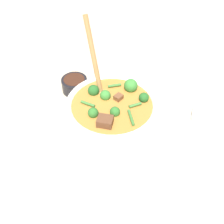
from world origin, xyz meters
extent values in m
plane|color=#C6B293|center=(0.00, 0.00, 0.00)|extent=(4.00, 4.00, 0.00)
cylinder|color=white|center=(0.00, 0.00, 0.04)|extent=(0.23, 0.23, 0.08)
torus|color=white|center=(0.00, 0.00, 0.08)|extent=(0.23, 0.23, 0.02)
cylinder|color=#B27533|center=(0.00, 0.00, 0.06)|extent=(0.20, 0.20, 0.05)
sphere|color=#387F33|center=(-0.02, -0.02, 0.09)|extent=(0.03, 0.03, 0.03)
cylinder|color=#6B9956|center=(-0.02, -0.02, 0.07)|extent=(0.01, 0.01, 0.01)
sphere|color=#2D6B28|center=(0.03, 0.02, 0.09)|extent=(0.02, 0.02, 0.02)
cylinder|color=#6B9956|center=(0.03, 0.02, 0.08)|extent=(0.01, 0.01, 0.01)
sphere|color=#2D6B28|center=(0.05, -0.03, 0.09)|extent=(0.03, 0.03, 0.03)
cylinder|color=#6B9956|center=(0.05, -0.03, 0.08)|extent=(0.01, 0.01, 0.01)
sphere|color=#387F33|center=(-0.07, 0.03, 0.10)|extent=(0.04, 0.04, 0.04)
cylinder|color=#6B9956|center=(-0.07, 0.03, 0.07)|extent=(0.01, 0.01, 0.02)
sphere|color=#235B23|center=(-0.04, 0.07, 0.09)|extent=(0.03, 0.03, 0.03)
cylinder|color=#6B9956|center=(-0.04, 0.07, 0.08)|extent=(0.01, 0.01, 0.01)
sphere|color=#235B23|center=(-0.03, -0.06, 0.09)|extent=(0.03, 0.03, 0.03)
cylinder|color=#6B9956|center=(-0.03, -0.06, 0.07)|extent=(0.01, 0.01, 0.01)
cube|color=brown|center=(-0.02, 0.01, 0.09)|extent=(0.03, 0.02, 0.02)
cube|color=brown|center=(0.07, 0.01, 0.09)|extent=(0.03, 0.04, 0.03)
cylinder|color=#3D7533|center=(0.03, 0.06, 0.09)|extent=(0.05, 0.03, 0.01)
cylinder|color=#3D7533|center=(-0.06, -0.01, 0.09)|extent=(0.02, 0.03, 0.01)
cylinder|color=#3D7533|center=(0.02, -0.05, 0.09)|extent=(0.01, 0.04, 0.01)
cylinder|color=#3D7533|center=(-0.01, 0.06, 0.09)|extent=(0.03, 0.03, 0.01)
ellipsoid|color=#A87A47|center=(-0.04, -0.04, 0.08)|extent=(0.04, 0.03, 0.01)
cylinder|color=#A87A47|center=(-0.06, -0.06, 0.17)|extent=(0.06, 0.06, 0.19)
cylinder|color=black|center=(-0.11, -0.15, 0.02)|extent=(0.08, 0.08, 0.04)
cylinder|color=#381E14|center=(-0.11, -0.15, 0.03)|extent=(0.06, 0.06, 0.01)
camera|label=1|loc=(0.47, 0.15, 0.55)|focal=45.00mm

